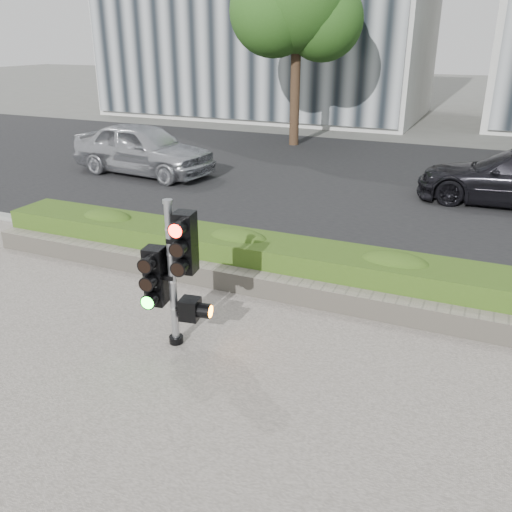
# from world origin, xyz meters

# --- Properties ---
(ground) EXTENTS (120.00, 120.00, 0.00)m
(ground) POSITION_xyz_m (0.00, 0.00, 0.00)
(ground) COLOR #51514C
(ground) RESTS_ON ground
(sidewalk) EXTENTS (16.00, 11.00, 0.03)m
(sidewalk) POSITION_xyz_m (0.00, -2.50, 0.01)
(sidewalk) COLOR #9E9389
(sidewalk) RESTS_ON ground
(road) EXTENTS (60.00, 13.00, 0.02)m
(road) POSITION_xyz_m (0.00, 10.00, 0.01)
(road) COLOR black
(road) RESTS_ON ground
(curb) EXTENTS (60.00, 0.25, 0.12)m
(curb) POSITION_xyz_m (0.00, 3.15, 0.06)
(curb) COLOR gray
(curb) RESTS_ON ground
(stone_wall) EXTENTS (12.00, 0.32, 0.34)m
(stone_wall) POSITION_xyz_m (0.00, 1.90, 0.20)
(stone_wall) COLOR gray
(stone_wall) RESTS_ON sidewalk
(hedge) EXTENTS (12.00, 1.00, 0.68)m
(hedge) POSITION_xyz_m (0.00, 2.55, 0.37)
(hedge) COLOR #587E26
(hedge) RESTS_ON sidewalk
(tree_left) EXTENTS (4.61, 4.03, 7.34)m
(tree_left) POSITION_xyz_m (-4.52, 14.56, 5.04)
(tree_left) COLOR black
(tree_left) RESTS_ON ground
(traffic_signal) EXTENTS (0.73, 0.58, 2.04)m
(traffic_signal) POSITION_xyz_m (-0.94, 0.08, 1.16)
(traffic_signal) COLOR black
(traffic_signal) RESTS_ON sidewalk
(car_silver) EXTENTS (4.66, 2.26, 1.53)m
(car_silver) POSITION_xyz_m (-7.03, 8.14, 0.79)
(car_silver) COLOR #AEB0B6
(car_silver) RESTS_ON road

